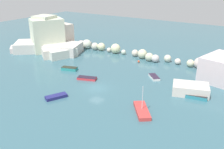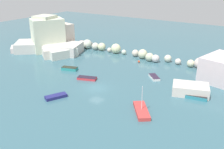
% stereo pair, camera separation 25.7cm
% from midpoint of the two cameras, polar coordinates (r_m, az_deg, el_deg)
% --- Properties ---
extents(cove_water, '(160.00, 160.00, 0.00)m').
position_cam_midpoint_polar(cove_water, '(48.64, -3.34, -3.05)').
color(cove_water, '#3A6370').
rests_on(cove_water, ground).
extents(cliff_headland_left, '(20.42, 19.29, 9.74)m').
position_cam_midpoint_polar(cliff_headland_left, '(74.80, -13.11, 7.59)').
color(cliff_headland_left, beige).
rests_on(cliff_headland_left, ground).
extents(rock_breakwater, '(34.63, 3.67, 2.65)m').
position_cam_midpoint_polar(rock_breakwater, '(67.50, 4.57, 4.94)').
color(rock_breakwater, beige).
rests_on(rock_breakwater, ground).
extents(channel_buoy, '(0.53, 0.53, 0.53)m').
position_cam_midpoint_polar(channel_buoy, '(63.05, 6.11, 2.88)').
color(channel_buoy, '#E04C28').
rests_on(channel_buoy, cove_water).
extents(moored_boat_0, '(3.79, 2.47, 0.69)m').
position_cam_midpoint_polar(moored_boat_0, '(58.42, -9.27, 1.31)').
color(moored_boat_0, teal).
rests_on(moored_boat_0, cove_water).
extents(moored_boat_1, '(4.78, 5.52, 4.37)m').
position_cam_midpoint_polar(moored_boat_1, '(40.55, 6.73, -7.92)').
color(moored_boat_1, '#CA3B39').
rests_on(moored_boat_1, cove_water).
extents(moored_boat_2, '(2.90, 3.96, 0.53)m').
position_cam_midpoint_polar(moored_boat_2, '(45.77, -12.16, -4.78)').
color(moored_boat_2, navy).
rests_on(moored_boat_2, cove_water).
extents(moored_boat_3, '(4.17, 2.69, 0.52)m').
position_cam_midpoint_polar(moored_boat_3, '(52.72, -5.44, -0.82)').
color(moored_boat_3, '#CA333C').
rests_on(moored_boat_3, cove_water).
extents(moored_boat_4, '(3.36, 3.46, 0.52)m').
position_cam_midpoint_polar(moored_boat_4, '(53.78, 9.48, -0.58)').
color(moored_boat_4, white).
rests_on(moored_boat_4, cove_water).
extents(moored_boat_5, '(3.86, 1.69, 0.67)m').
position_cam_midpoint_polar(moored_boat_5, '(46.73, 18.27, -4.76)').
color(moored_boat_5, teal).
rests_on(moored_boat_5, cove_water).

